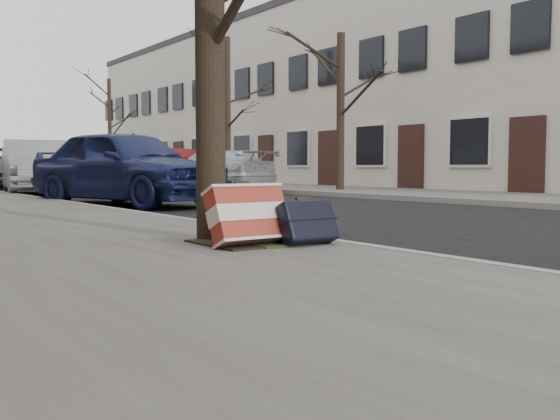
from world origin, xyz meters
TOP-DOWN VIEW (x-y plane):
  - ground at (0.00, 0.00)m, footprint 120.00×120.00m
  - far_sidewalk at (7.80, 15.00)m, footprint 4.00×70.00m
  - house_far at (13.15, 16.00)m, footprint 6.70×40.00m
  - dirt_patch at (-2.00, 1.20)m, footprint 0.85×0.85m
  - suitcase_red at (-2.13, 1.00)m, footprint 0.68×0.38m
  - suitcase_navy at (-1.66, 0.79)m, footprint 0.53×0.32m
  - car_near_front at (-0.05, 8.81)m, footprint 3.14×5.02m
  - car_near_mid at (-0.17, 15.22)m, footprint 2.42×4.97m
  - car_far_front at (4.66, 13.48)m, footprint 2.49×4.68m
  - car_far_back at (4.72, 16.71)m, footprint 1.87×4.54m
  - tree_far_a at (7.20, 10.43)m, footprint 0.24×0.24m
  - tree_far_b at (7.20, 16.80)m, footprint 0.22×0.22m
  - tree_far_c at (7.20, 28.95)m, footprint 0.20×0.20m

SIDE VIEW (x-z plane):
  - ground at x=0.00m, z-range 0.00..0.00m
  - far_sidewalk at x=7.80m, z-range 0.00..0.12m
  - dirt_patch at x=-2.00m, z-range 0.12..0.14m
  - suitcase_navy at x=-1.66m, z-range 0.12..0.53m
  - suitcase_red at x=-2.13m, z-range 0.12..0.65m
  - car_far_front at x=4.66m, z-range 0.00..1.29m
  - car_far_back at x=4.72m, z-range 0.00..1.54m
  - car_near_mid at x=-0.17m, z-range 0.00..1.57m
  - car_near_front at x=-0.05m, z-range 0.00..1.59m
  - tree_far_a at x=7.20m, z-range 0.12..4.67m
  - tree_far_c at x=7.20m, z-range 0.12..5.45m
  - tree_far_b at x=7.20m, z-range 0.12..5.62m
  - house_far at x=13.15m, z-range 0.00..7.20m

